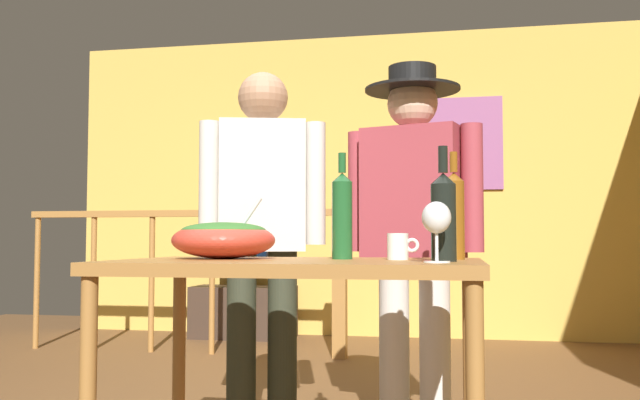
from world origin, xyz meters
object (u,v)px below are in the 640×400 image
(person_standing_left, at_px, (262,220))
(wine_bottle_green, at_px, (342,214))
(framed_picture, at_px, (465,143))
(flat_screen_tv, at_px, (243,261))
(person_standing_right, at_px, (413,218))
(stair_railing, at_px, (236,263))
(wine_glass, at_px, (436,220))
(wine_bottle_dark, at_px, (443,215))
(salad_bowl, at_px, (224,238))
(serving_table, at_px, (298,287))
(mug_white, at_px, (399,246))
(tv_console, at_px, (244,312))
(wine_bottle_amber, at_px, (454,214))

(person_standing_left, bearing_deg, wine_bottle_green, 111.02)
(framed_picture, xyz_separation_m, flat_screen_tv, (-1.95, -0.32, -1.04))
(framed_picture, distance_m, person_standing_left, 3.47)
(person_standing_right, bearing_deg, stair_railing, -39.61)
(wine_bottle_green, bearing_deg, wine_glass, -43.78)
(flat_screen_tv, relative_size, person_standing_right, 0.30)
(flat_screen_tv, distance_m, wine_bottle_dark, 4.18)
(stair_railing, height_order, salad_bowl, stair_railing)
(serving_table, distance_m, mug_white, 0.36)
(flat_screen_tv, xyz_separation_m, serving_table, (1.34, -3.67, 0.04))
(wine_bottle_dark, bearing_deg, flat_screen_tv, 115.79)
(flat_screen_tv, height_order, person_standing_right, person_standing_right)
(person_standing_left, distance_m, person_standing_right, 0.67)
(tv_console, distance_m, flat_screen_tv, 0.45)
(wine_bottle_green, distance_m, wine_bottle_dark, 0.40)
(salad_bowl, bearing_deg, person_standing_right, 45.75)
(stair_railing, bearing_deg, flat_screen_tv, 103.89)
(framed_picture, distance_m, wine_bottle_dark, 4.15)
(wine_bottle_amber, bearing_deg, person_standing_left, 144.59)
(wine_glass, distance_m, person_standing_right, 0.95)
(framed_picture, height_order, mug_white, framed_picture)
(framed_picture, height_order, wine_glass, framed_picture)
(flat_screen_tv, distance_m, wine_bottle_amber, 3.99)
(stair_railing, xyz_separation_m, salad_bowl, (0.84, -2.72, 0.18))
(tv_console, height_order, flat_screen_tv, flat_screen_tv)
(flat_screen_tv, height_order, serving_table, flat_screen_tv)
(wine_glass, bearing_deg, wine_bottle_dark, 81.34)
(tv_console, bearing_deg, stair_railing, -76.58)
(framed_picture, bearing_deg, wine_glass, -92.06)
(stair_railing, distance_m, serving_table, 3.04)
(flat_screen_tv, distance_m, serving_table, 3.91)
(person_standing_left, bearing_deg, mug_white, 119.50)
(flat_screen_tv, height_order, wine_bottle_amber, wine_bottle_amber)
(tv_console, xyz_separation_m, wine_bottle_amber, (1.85, -3.56, 0.73))
(mug_white, bearing_deg, wine_bottle_amber, 20.29)
(wine_bottle_amber, xyz_separation_m, wine_bottle_green, (-0.38, -0.03, 0.00))
(wine_bottle_amber, relative_size, mug_white, 3.43)
(person_standing_right, bearing_deg, person_standing_left, 15.20)
(stair_railing, bearing_deg, wine_bottle_dark, -61.06)
(stair_railing, bearing_deg, person_standing_left, -69.05)
(stair_railing, bearing_deg, wine_bottle_amber, -58.54)
(stair_railing, xyz_separation_m, wine_bottle_dark, (1.60, -2.90, 0.25))
(wine_glass, bearing_deg, person_standing_left, 129.89)
(framed_picture, distance_m, serving_table, 4.16)
(wine_bottle_amber, distance_m, wine_bottle_dark, 0.23)
(wine_bottle_dark, bearing_deg, mug_white, 133.35)
(salad_bowl, relative_size, person_standing_left, 0.22)
(wine_bottle_green, bearing_deg, wine_bottle_dark, -29.14)
(mug_white, height_order, person_standing_left, person_standing_left)
(framed_picture, relative_size, serving_table, 0.69)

